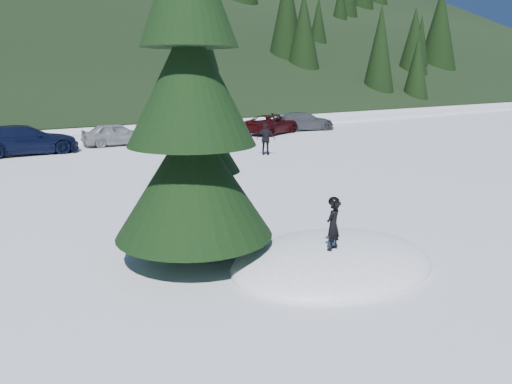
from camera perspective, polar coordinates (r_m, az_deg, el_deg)
ground at (r=10.43m, az=8.75°, el=-8.13°), size 200.00×200.00×0.00m
snow_mound at (r=10.43m, az=8.75°, el=-8.13°), size 4.48×3.52×0.96m
spruce_tall at (r=9.89m, az=-7.46°, el=10.51°), size 3.20×3.20×8.60m
spruce_short at (r=11.71m, az=-6.12°, el=4.99°), size 2.20×2.20×5.37m
child_skier at (r=9.69m, az=8.80°, el=-3.76°), size 0.41×0.33×0.97m
adult_0 at (r=22.81m, az=-6.72°, el=5.70°), size 0.94×0.87×1.57m
adult_1 at (r=23.82m, az=1.14°, el=6.05°), size 0.89×0.89×1.52m
car_3 at (r=26.45m, az=-24.91°, el=5.43°), size 4.95×2.22×1.41m
car_4 at (r=28.11m, az=-15.65°, el=6.40°), size 3.77×1.88×1.24m
car_5 at (r=29.31m, az=-6.90°, el=7.04°), size 3.88×2.04×1.21m
car_6 at (r=32.47m, az=1.76°, el=7.75°), size 4.84×3.50×1.22m
car_7 at (r=34.60m, az=5.48°, el=8.06°), size 4.58×2.61×1.25m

